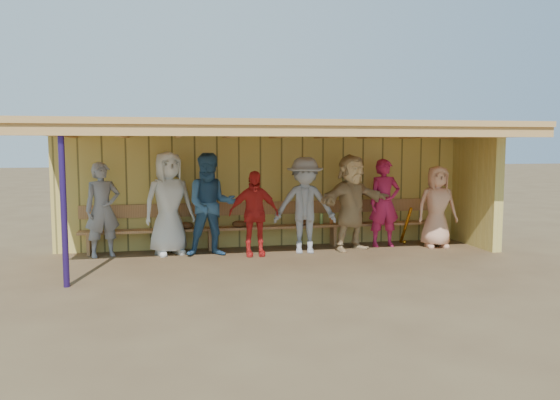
% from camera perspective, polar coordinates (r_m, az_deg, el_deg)
% --- Properties ---
extents(ground, '(90.00, 90.00, 0.00)m').
position_cam_1_polar(ground, '(10.24, 0.40, -6.05)').
color(ground, brown).
rests_on(ground, ground).
extents(player_a, '(0.75, 0.62, 1.78)m').
position_cam_1_polar(player_a, '(10.74, -18.05, -0.97)').
color(player_a, gray).
rests_on(player_a, ground).
extents(player_b, '(1.12, 0.91, 1.98)m').
position_cam_1_polar(player_b, '(10.63, -11.55, -0.33)').
color(player_b, silver).
rests_on(player_b, ground).
extents(player_c, '(0.96, 0.75, 1.95)m').
position_cam_1_polar(player_c, '(10.37, -7.24, -0.49)').
color(player_c, '#305B86').
rests_on(player_c, ground).
extents(player_d, '(0.95, 0.40, 1.61)m').
position_cam_1_polar(player_d, '(10.32, -2.75, -1.42)').
color(player_d, red).
rests_on(player_d, ground).
extents(player_e, '(1.32, 0.91, 1.87)m').
position_cam_1_polar(player_e, '(10.58, 2.62, -0.55)').
color(player_e, gray).
rests_on(player_e, ground).
extents(player_f, '(1.86, 1.21, 1.92)m').
position_cam_1_polar(player_f, '(10.95, 7.46, -0.25)').
color(player_f, tan).
rests_on(player_f, ground).
extents(player_g, '(0.66, 0.44, 1.81)m').
position_cam_1_polar(player_g, '(11.45, 10.85, -0.31)').
color(player_g, '#AE1B49').
rests_on(player_g, ground).
extents(player_h, '(0.88, 0.62, 1.68)m').
position_cam_1_polar(player_h, '(11.62, 16.09, -0.68)').
color(player_h, '#E2A17F').
rests_on(player_h, ground).
extents(dugout_structure, '(8.80, 3.20, 2.50)m').
position_cam_1_polar(dugout_structure, '(10.79, 1.66, 3.63)').
color(dugout_structure, '#D2BA59').
rests_on(dugout_structure, ground).
extents(bench, '(7.60, 0.34, 0.93)m').
position_cam_1_polar(bench, '(11.23, -0.80, -2.27)').
color(bench, '#B7804E').
rests_on(bench, ground).
extents(dugout_equipment, '(5.11, 0.62, 0.80)m').
position_cam_1_polar(dugout_equipment, '(11.10, -0.76, -2.56)').
color(dugout_equipment, orange).
rests_on(dugout_equipment, ground).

